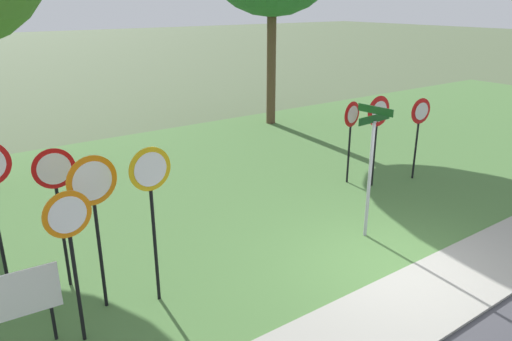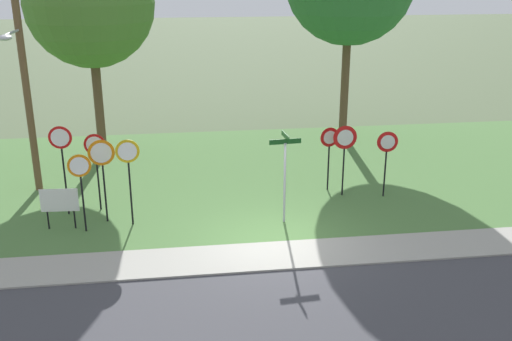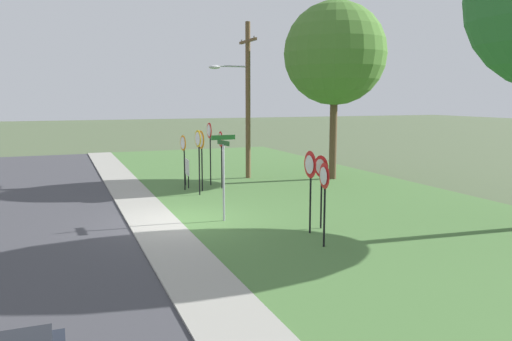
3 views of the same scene
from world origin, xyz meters
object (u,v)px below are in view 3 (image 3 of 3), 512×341
Objects in this scene: stop_sign_near_right at (221,147)px; stop_sign_far_left at (198,148)px; street_name_post at (224,170)px; oak_tree_left at (335,54)px; stop_sign_far_center at (184,151)px; yield_sign_near_left at (310,172)px; yield_sign_near_right at (321,175)px; yield_sign_far_left at (324,185)px; stop_sign_far_right at (210,140)px; notice_board at (187,168)px; stop_sign_near_left at (201,147)px; utility_pole at (245,94)px.

stop_sign_near_right is 0.94× the size of stop_sign_far_left.
oak_tree_left is (-6.19, 7.62, 4.36)m from street_name_post.
yield_sign_near_left is at bearing 6.01° from stop_sign_far_center.
yield_sign_near_right is 0.99× the size of yield_sign_far_left.
stop_sign_far_right is (-0.71, 1.38, 0.36)m from stop_sign_far_center.
oak_tree_left is (0.41, 7.22, 5.19)m from notice_board.
oak_tree_left reaches higher than street_name_post.
yield_sign_near_right is 0.26× the size of oak_tree_left.
stop_sign_far_right is at bearing -162.08° from stop_sign_near_right.
yield_sign_far_left reaches higher than notice_board.
stop_sign_near_left is at bearing 167.72° from street_name_post.
utility_pole is at bearing 143.96° from stop_sign_near_right.
stop_sign_far_right is 6.77m from street_name_post.
notice_board is at bearing -175.83° from yield_sign_near_right.
stop_sign_far_left is 0.35× the size of utility_pole.
stop_sign_near_left is at bearing -30.28° from stop_sign_far_right.
street_name_post is (5.88, -0.10, -0.04)m from stop_sign_far_center.
street_name_post reaches higher than yield_sign_near_left.
yield_sign_near_right is 3.14m from street_name_post.
oak_tree_left is at bearing 65.68° from utility_pole.
yield_sign_near_right is (7.32, 1.70, -0.24)m from stop_sign_near_left.
yield_sign_near_left is (7.98, 0.15, 0.01)m from stop_sign_near_right.
stop_sign_far_right is 1.27× the size of yield_sign_near_right.
stop_sign_near_right reaches higher than notice_board.
street_name_post is at bearing -12.16° from stop_sign_far_right.
stop_sign_far_right reaches higher than yield_sign_near_left.
stop_sign_far_right is 8.95m from yield_sign_near_left.
stop_sign_near_right is at bearing -177.22° from yield_sign_near_left.
stop_sign_far_left is 5.23m from utility_pole.
stop_sign_near_left reaches higher than yield_sign_near_left.
stop_sign_near_right is 1.06× the size of stop_sign_far_center.
stop_sign_near_left is 4.55m from utility_pole.
stop_sign_near_left is 1.06× the size of yield_sign_near_left.
stop_sign_far_left reaches higher than yield_sign_far_left.
stop_sign_near_right is 1.03× the size of yield_sign_near_left.
oak_tree_left is at bearing 147.69° from yield_sign_near_left.
utility_pole is at bearing 150.57° from street_name_post.
notice_board is (-0.01, -1.07, -1.23)m from stop_sign_far_right.
stop_sign_near_right is (-0.30, 0.98, -0.09)m from stop_sign_near_left.
notice_board is at bearing 151.26° from stop_sign_far_center.
notice_board is (-1.27, -0.32, -1.06)m from stop_sign_near_left.
stop_sign_near_left is 8.08m from oak_tree_left.
stop_sign_near_left is at bearing 17.96° from notice_board.
yield_sign_near_right is (7.62, 0.72, -0.15)m from stop_sign_near_right.
yield_sign_far_left reaches higher than yield_sign_near_right.
yield_sign_near_left is 0.29× the size of oak_tree_left.
yield_sign_near_left is (8.23, 1.76, 0.12)m from stop_sign_far_center.
street_name_post is (-2.35, -1.86, -0.16)m from yield_sign_near_left.
yield_sign_near_right reaches higher than notice_board.
yield_sign_far_left is 10.41m from notice_board.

